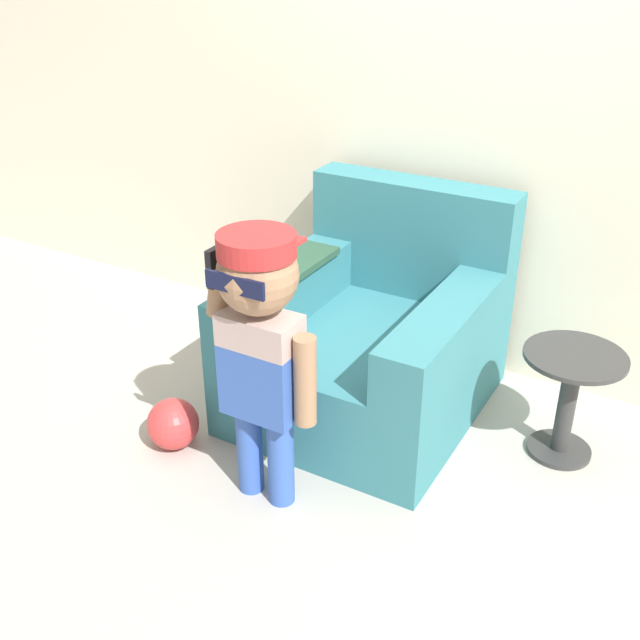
{
  "coord_description": "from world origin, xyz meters",
  "views": [
    {
      "loc": [
        1.04,
        -2.19,
        1.84
      ],
      "look_at": [
        -0.18,
        -0.08,
        0.57
      ],
      "focal_mm": 42.0,
      "sensor_mm": 36.0,
      "label": 1
    }
  ],
  "objects_px": {
    "armchair": "(372,338)",
    "person_child": "(261,331)",
    "side_table": "(569,394)",
    "toy_ball": "(173,424)"
  },
  "relations": [
    {
      "from": "side_table",
      "to": "toy_ball",
      "type": "relative_size",
      "value": 2.15
    },
    {
      "from": "side_table",
      "to": "toy_ball",
      "type": "height_order",
      "value": "side_table"
    },
    {
      "from": "side_table",
      "to": "person_child",
      "type": "bearing_deg",
      "value": -137.81
    },
    {
      "from": "person_child",
      "to": "toy_ball",
      "type": "bearing_deg",
      "value": 173.17
    },
    {
      "from": "side_table",
      "to": "armchair",
      "type": "bearing_deg",
      "value": -177.79
    },
    {
      "from": "toy_ball",
      "to": "side_table",
      "type": "bearing_deg",
      "value": 28.35
    },
    {
      "from": "armchair",
      "to": "person_child",
      "type": "bearing_deg",
      "value": -93.51
    },
    {
      "from": "person_child",
      "to": "toy_ball",
      "type": "height_order",
      "value": "person_child"
    },
    {
      "from": "person_child",
      "to": "armchair",
      "type": "bearing_deg",
      "value": 86.49
    },
    {
      "from": "armchair",
      "to": "person_child",
      "type": "height_order",
      "value": "person_child"
    }
  ]
}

